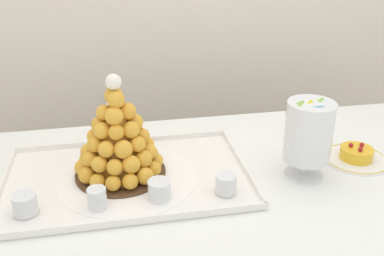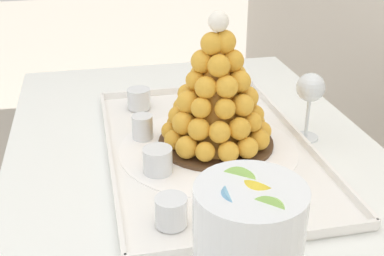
{
  "view_description": "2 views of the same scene",
  "coord_description": "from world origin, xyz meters",
  "views": [
    {
      "loc": [
        -0.27,
        -1.05,
        1.43
      ],
      "look_at": [
        -0.07,
        0.02,
        0.92
      ],
      "focal_mm": 40.51,
      "sensor_mm": 36.0,
      "label": 1
    },
    {
      "loc": [
        0.7,
        -0.22,
        1.31
      ],
      "look_at": [
        -0.04,
        -0.06,
        0.94
      ],
      "focal_mm": 46.87,
      "sensor_mm": 36.0,
      "label": 2
    }
  ],
  "objects": [
    {
      "name": "wine_glass",
      "position": [
        -0.27,
        0.26,
        0.89
      ],
      "size": [
        0.07,
        0.07,
        0.16
      ],
      "color": "silver",
      "rests_on": "buffet_table"
    },
    {
      "name": "dessert_cup_left",
      "position": [
        -0.51,
        -0.1,
        0.8
      ],
      "size": [
        0.06,
        0.06,
        0.05
      ],
      "color": "silver",
      "rests_on": "serving_tray"
    },
    {
      "name": "dessert_cup_mid_right",
      "position": [
        0.0,
        -0.1,
        0.8
      ],
      "size": [
        0.06,
        0.06,
        0.05
      ],
      "color": "silver",
      "rests_on": "serving_tray"
    },
    {
      "name": "dessert_cup_mid_left",
      "position": [
        -0.34,
        -0.11,
        0.81
      ],
      "size": [
        0.05,
        0.05,
        0.06
      ],
      "color": "silver",
      "rests_on": "serving_tray"
    },
    {
      "name": "buffet_table",
      "position": [
        0.0,
        0.0,
        0.67
      ],
      "size": [
        1.76,
        0.84,
        0.77
      ],
      "color": "brown",
      "rests_on": "ground_plane"
    },
    {
      "name": "serving_tray",
      "position": [
        -0.26,
        0.02,
        0.78
      ],
      "size": [
        0.69,
        0.44,
        0.02
      ],
      "color": "white",
      "rests_on": "buffet_table"
    },
    {
      "name": "croquembouche",
      "position": [
        -0.27,
        0.05,
        0.89
      ],
      "size": [
        0.26,
        0.26,
        0.3
      ],
      "color": "#4C331E",
      "rests_on": "serving_tray"
    },
    {
      "name": "macaron_goblet",
      "position": [
        0.25,
        -0.05,
        0.91
      ],
      "size": [
        0.13,
        0.13,
        0.24
      ],
      "color": "white",
      "rests_on": "buffet_table"
    },
    {
      "name": "dessert_cup_centre",
      "position": [
        -0.18,
        -0.1,
        0.8
      ],
      "size": [
        0.06,
        0.06,
        0.05
      ],
      "color": "silver",
      "rests_on": "serving_tray"
    },
    {
      "name": "fruit_tart_plate",
      "position": [
        0.44,
        0.01,
        0.79
      ],
      "size": [
        0.2,
        0.2,
        0.05
      ],
      "color": "white",
      "rests_on": "buffet_table"
    }
  ]
}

